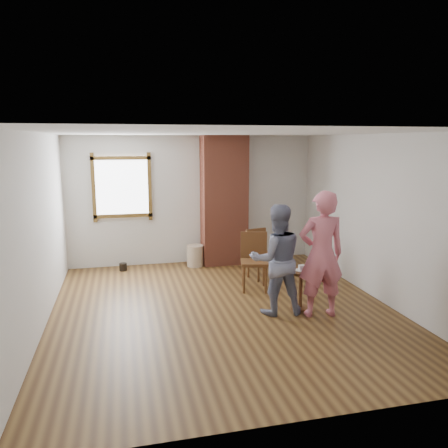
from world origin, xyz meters
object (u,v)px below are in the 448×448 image
Objects in this scene: dining_chair_left at (254,258)px; side_table at (301,283)px; stoneware_crock at (195,256)px; man at (277,260)px; person_pink at (321,254)px; dining_chair_right at (259,251)px.

side_table is (0.40, -1.06, -0.14)m from dining_chair_left.
dining_chair_left reaches higher than stoneware_crock.
man is (0.75, -2.69, 0.59)m from stoneware_crock.
person_pink is at bearing -59.39° from side_table.
side_table is at bearing -54.66° from person_pink.
man is 0.89× the size of person_pink.
dining_chair_left is at bearing -62.33° from person_pink.
side_table is (1.15, -2.63, 0.19)m from stoneware_crock.
dining_chair_left is 1.15m from man.
stoneware_crock is 1.77m from dining_chair_left.
person_pink is at bearing -96.84° from dining_chair_right.
stoneware_crock is 0.48× the size of dining_chair_right.
dining_chair_left is at bearing -131.12° from dining_chair_right.
person_pink is (1.33, -2.92, 0.70)m from stoneware_crock.
dining_chair_right reaches higher than side_table.
side_table is 0.61m from person_pink.
side_table reaches higher than stoneware_crock.
stoneware_crock is 0.27× the size of man.
dining_chair_right is at bearing -94.92° from man.
dining_chair_left is at bearing 110.66° from side_table.
dining_chair_left is 0.53× the size of person_pink.
dining_chair_left is 1.14m from side_table.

